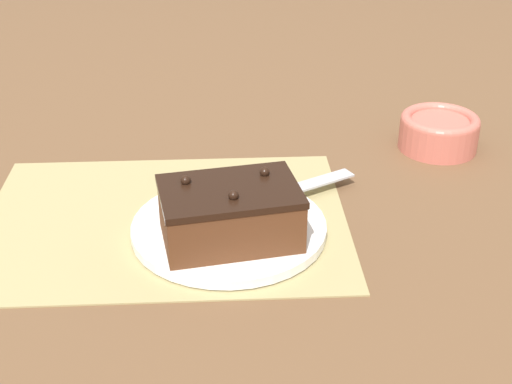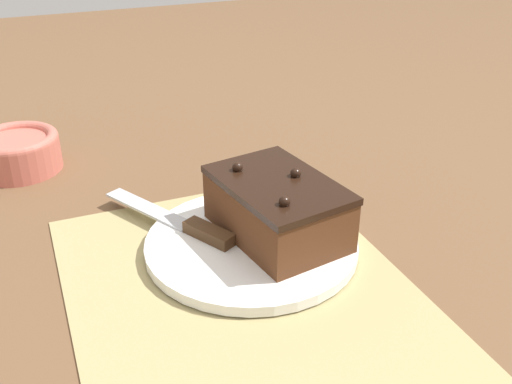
% 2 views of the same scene
% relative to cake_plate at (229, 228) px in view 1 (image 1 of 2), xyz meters
% --- Properties ---
extents(ground_plane, '(3.00, 3.00, 0.00)m').
position_rel_cake_plate_xyz_m(ground_plane, '(-0.08, 0.04, -0.01)').
color(ground_plane, brown).
extents(placemat_woven, '(0.46, 0.34, 0.00)m').
position_rel_cake_plate_xyz_m(placemat_woven, '(-0.08, 0.04, -0.01)').
color(placemat_woven, tan).
rests_on(placemat_woven, ground_plane).
extents(cake_plate, '(0.24, 0.24, 0.01)m').
position_rel_cake_plate_xyz_m(cake_plate, '(0.00, 0.00, 0.00)').
color(cake_plate, white).
rests_on(cake_plate, placemat_woven).
extents(chocolate_cake, '(0.18, 0.13, 0.08)m').
position_rel_cake_plate_xyz_m(chocolate_cake, '(0.00, -0.03, 0.04)').
color(chocolate_cake, '#512D19').
rests_on(chocolate_cake, cake_plate).
extents(serving_knife, '(0.19, 0.11, 0.01)m').
position_rel_cake_plate_xyz_m(serving_knife, '(0.05, 0.06, 0.01)').
color(serving_knife, '#472D19').
rests_on(serving_knife, cake_plate).
extents(small_bowl, '(0.12, 0.12, 0.05)m').
position_rel_cake_plate_xyz_m(small_bowl, '(0.32, 0.23, 0.02)').
color(small_bowl, '#C66656').
rests_on(small_bowl, ground_plane).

